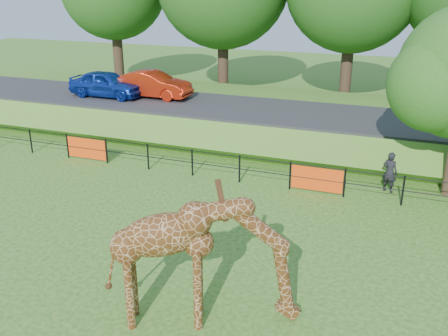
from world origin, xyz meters
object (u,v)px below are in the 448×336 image
(giraffe, at_px, (204,261))
(car_red, at_px, (152,84))
(car_blue, at_px, (107,84))
(visitor, at_px, (390,172))

(giraffe, bearing_deg, car_red, 100.63)
(car_blue, xyz_separation_m, car_red, (2.36, 0.74, -0.00))
(car_blue, height_order, visitor, car_blue)
(giraffe, relative_size, car_blue, 1.05)
(giraffe, bearing_deg, car_blue, 108.23)
(giraffe, xyz_separation_m, car_red, (-9.19, 14.67, 0.56))
(visitor, bearing_deg, car_red, 0.02)
(giraffe, xyz_separation_m, visitor, (3.48, 9.31, -0.79))
(car_blue, relative_size, visitor, 2.69)
(giraffe, xyz_separation_m, car_blue, (-11.55, 13.93, 0.57))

